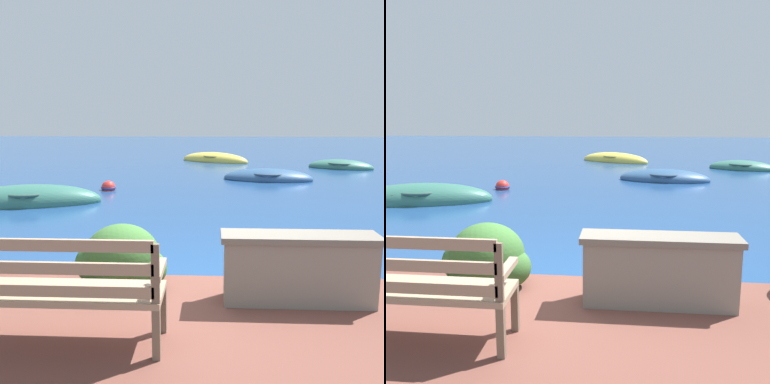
# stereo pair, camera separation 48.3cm
# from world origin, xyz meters

# --- Properties ---
(ground_plane) EXTENTS (80.00, 80.00, 0.00)m
(ground_plane) POSITION_xyz_m (0.00, 0.00, 0.00)
(ground_plane) COLOR navy
(park_bench) EXTENTS (1.58, 0.48, 0.93)m
(park_bench) POSITION_xyz_m (-1.11, -1.58, 0.71)
(park_bench) COLOR brown
(park_bench) RESTS_ON patio_terrace
(stone_wall) EXTENTS (1.51, 0.39, 0.69)m
(stone_wall) POSITION_xyz_m (0.89, -0.66, 0.57)
(stone_wall) COLOR gray
(stone_wall) RESTS_ON patio_terrace
(hedge_clump_left) EXTENTS (1.01, 0.73, 0.68)m
(hedge_clump_left) POSITION_xyz_m (-0.92, -0.35, 0.52)
(hedge_clump_left) COLOR #38662D
(hedge_clump_left) RESTS_ON patio_terrace
(hedge_clump_centre) EXTENTS (0.86, 0.62, 0.59)m
(hedge_clump_centre) POSITION_xyz_m (0.79, -0.39, 0.47)
(hedge_clump_centre) COLOR #38662D
(hedge_clump_centre) RESTS_ON patio_terrace
(rowboat_nearest) EXTENTS (3.53, 1.92, 0.82)m
(rowboat_nearest) POSITION_xyz_m (-4.26, 4.92, 0.07)
(rowboat_nearest) COLOR #336B5B
(rowboat_nearest) RESTS_ON ground_plane
(rowboat_far) EXTENTS (3.02, 1.69, 0.64)m
(rowboat_far) POSITION_xyz_m (1.84, 9.19, 0.06)
(rowboat_far) COLOR #2D517A
(rowboat_far) RESTS_ON ground_plane
(rowboat_outer) EXTENTS (2.76, 2.09, 0.62)m
(rowboat_outer) POSITION_xyz_m (5.13, 12.53, 0.06)
(rowboat_outer) COLOR #336B5B
(rowboat_outer) RESTS_ON ground_plane
(rowboat_distant) EXTENTS (3.42, 2.61, 0.75)m
(rowboat_distant) POSITION_xyz_m (0.13, 14.87, 0.06)
(rowboat_distant) COLOR #DBC64C
(rowboat_distant) RESTS_ON ground_plane
(mooring_buoy) EXTENTS (0.43, 0.43, 0.39)m
(mooring_buoy) POSITION_xyz_m (-2.86, 7.00, 0.07)
(mooring_buoy) COLOR red
(mooring_buoy) RESTS_ON ground_plane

